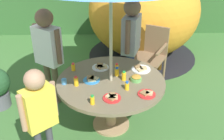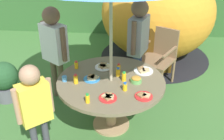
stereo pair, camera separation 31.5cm
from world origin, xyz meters
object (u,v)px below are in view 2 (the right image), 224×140
(child_in_yellow_shirt, at_px, (34,103))
(snack_bowl, at_px, (136,80))
(juice_bottle_spot_b, at_px, (76,79))
(wooden_chair, at_px, (159,54))
(juice_bottle_mid_left, at_px, (88,99))
(plate_near_left, at_px, (144,96))
(plate_front_edge, at_px, (104,66))
(dome_tent, at_px, (157,14))
(juice_bottle_spot_a, at_px, (76,65))
(juice_bottle_mid_right, at_px, (124,77))
(juice_bottle_center_front, at_px, (125,87))
(garden_table, at_px, (111,88))
(plate_center_back, at_px, (143,71))
(plate_near_right, at_px, (92,78))
(juice_bottle_far_left, at_px, (119,68))
(child_in_white_shirt, at_px, (54,43))
(juice_bottle_back_edge, at_px, (118,72))
(child_in_grey_shirt, at_px, (139,35))
(cup_near, at_px, (64,79))
(plate_far_right, at_px, (108,97))
(potted_plant, at_px, (4,80))

(child_in_yellow_shirt, xyz_separation_m, snack_bowl, (1.02, 0.60, -0.04))
(juice_bottle_spot_b, bearing_deg, child_in_yellow_shirt, -121.70)
(wooden_chair, distance_m, juice_bottle_mid_left, 1.83)
(plate_near_left, bearing_deg, plate_front_edge, 129.01)
(dome_tent, xyz_separation_m, snack_bowl, (-0.36, -2.11, -0.14))
(juice_bottle_mid_left, bearing_deg, juice_bottle_spot_a, 110.17)
(juice_bottle_mid_right, bearing_deg, child_in_yellow_shirt, -144.84)
(plate_front_edge, bearing_deg, juice_bottle_center_front, -59.88)
(dome_tent, relative_size, juice_bottle_spot_b, 18.23)
(juice_bottle_mid_right, bearing_deg, snack_bowl, -6.28)
(garden_table, bearing_deg, juice_bottle_mid_left, -113.45)
(plate_center_back, bearing_deg, plate_near_left, -90.51)
(plate_near_right, relative_size, plate_center_back, 0.82)
(juice_bottle_far_left, bearing_deg, child_in_yellow_shirt, -133.99)
(plate_center_back, xyz_separation_m, juice_bottle_far_left, (-0.31, -0.04, 0.04))
(juice_bottle_spot_b, bearing_deg, juice_bottle_far_left, 33.11)
(wooden_chair, xyz_separation_m, juice_bottle_center_front, (-0.48, -1.34, 0.22))
(child_in_white_shirt, height_order, juice_bottle_back_edge, child_in_white_shirt)
(child_in_grey_shirt, height_order, juice_bottle_center_front, child_in_grey_shirt)
(plate_center_back, bearing_deg, garden_table, -147.11)
(cup_near, bearing_deg, garden_table, 6.58)
(juice_bottle_mid_right, xyz_separation_m, cup_near, (-0.70, -0.06, -0.03))
(plate_near_right, relative_size, plate_far_right, 1.01)
(child_in_white_shirt, bearing_deg, juice_bottle_center_front, -3.07)
(plate_near_right, distance_m, juice_bottle_spot_a, 0.35)
(cup_near, bearing_deg, child_in_grey_shirt, 47.98)
(wooden_chair, relative_size, child_in_grey_shirt, 0.64)
(juice_bottle_mid_left, relative_size, juice_bottle_mid_right, 0.89)
(juice_bottle_mid_left, height_order, juice_bottle_spot_a, juice_bottle_mid_left)
(garden_table, xyz_separation_m, juice_bottle_back_edge, (0.08, 0.11, 0.17))
(juice_bottle_spot_a, bearing_deg, plate_near_right, -46.19)
(wooden_chair, height_order, potted_plant, wooden_chair)
(juice_bottle_far_left, height_order, juice_bottle_back_edge, juice_bottle_far_left)
(child_in_yellow_shirt, distance_m, plate_far_right, 0.76)
(wooden_chair, bearing_deg, juice_bottle_far_left, -92.02)
(juice_bottle_mid_left, bearing_deg, plate_center_back, 50.61)
(child_in_white_shirt, height_order, juice_bottle_center_front, child_in_white_shirt)
(juice_bottle_center_front, xyz_separation_m, juice_bottle_mid_left, (-0.38, -0.27, 0.00))
(juice_bottle_mid_right, bearing_deg, dome_tent, 76.40)
(juice_bottle_spot_b, relative_size, cup_near, 1.92)
(snack_bowl, relative_size, juice_bottle_mid_left, 1.22)
(plate_center_back, bearing_deg, plate_near_right, -158.52)
(child_in_grey_shirt, bearing_deg, wooden_chair, 144.48)
(juice_bottle_mid_right, xyz_separation_m, juice_bottle_spot_a, (-0.63, 0.26, -0.01))
(juice_bottle_back_edge, bearing_deg, snack_bowl, -29.98)
(plate_near_left, relative_size, juice_bottle_center_front, 1.91)
(child_in_grey_shirt, height_order, juice_bottle_mid_right, child_in_grey_shirt)
(plate_far_right, relative_size, juice_bottle_mid_left, 1.82)
(juice_bottle_mid_right, bearing_deg, plate_near_left, -53.92)
(juice_bottle_back_edge, bearing_deg, plate_near_left, -54.27)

